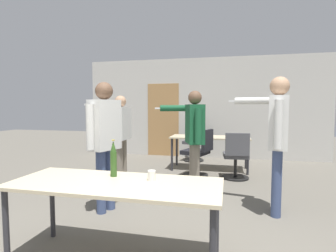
{
  "coord_description": "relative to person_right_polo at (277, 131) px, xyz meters",
  "views": [
    {
      "loc": [
        0.7,
        -1.5,
        1.4
      ],
      "look_at": [
        -0.21,
        2.46,
        1.1
      ],
      "focal_mm": 28.0,
      "sensor_mm": 36.0,
      "label": 1
    }
  ],
  "objects": [
    {
      "name": "back_wall",
      "position": [
        -1.34,
        3.73,
        0.27
      ],
      "size": [
        6.58,
        0.12,
        2.73
      ],
      "color": "beige",
      "rests_on": "ground_plane"
    },
    {
      "name": "conference_table_near",
      "position": [
        -1.57,
        -1.46,
        -0.42
      ],
      "size": [
        1.86,
        0.72,
        0.74
      ],
      "color": "#C6B793",
      "rests_on": "ground_plane"
    },
    {
      "name": "conference_table_far",
      "position": [
        -1.0,
        2.26,
        -0.43
      ],
      "size": [
        1.71,
        0.67,
        0.74
      ],
      "color": "#C6B793",
      "rests_on": "ground_plane"
    },
    {
      "name": "person_right_polo",
      "position": [
        0.0,
        0.0,
        0.0
      ],
      "size": [
        0.77,
        0.69,
        1.78
      ],
      "rotation": [
        0.0,
        0.0,
        1.39
      ],
      "color": "#3D4C75",
      "rests_on": "ground_plane"
    },
    {
      "name": "person_near_casual",
      "position": [
        -2.21,
        -0.39,
        -0.04
      ],
      "size": [
        0.72,
        0.75,
        1.72
      ],
      "rotation": [
        0.0,
        0.0,
        1.24
      ],
      "color": "#3D4C75",
      "rests_on": "ground_plane"
    },
    {
      "name": "person_center_tall",
      "position": [
        -2.61,
        1.07,
        -0.13
      ],
      "size": [
        0.75,
        0.68,
        1.61
      ],
      "rotation": [
        0.0,
        0.0,
        1.56
      ],
      "color": "slate",
      "rests_on": "ground_plane"
    },
    {
      "name": "person_far_watching",
      "position": [
        -1.15,
        0.69,
        -0.09
      ],
      "size": [
        0.88,
        0.62,
        1.66
      ],
      "rotation": [
        0.0,
        0.0,
        1.89
      ],
      "color": "slate",
      "rests_on": "ground_plane"
    },
    {
      "name": "office_chair_near_pushed",
      "position": [
        -0.45,
        1.58,
        -0.67
      ],
      "size": [
        0.52,
        0.57,
        0.91
      ],
      "rotation": [
        0.0,
        0.0,
        0.08
      ],
      "color": "black",
      "rests_on": "ground_plane"
    },
    {
      "name": "office_chair_mid_tucked",
      "position": [
        -1.17,
        1.6,
        -0.64
      ],
      "size": [
        0.64,
        0.6,
        0.96
      ],
      "rotation": [
        0.0,
        0.0,
        1.23
      ],
      "color": "black",
      "rests_on": "ground_plane"
    },
    {
      "name": "office_chair_far_right",
      "position": [
        -1.45,
        3.21,
        -0.64
      ],
      "size": [
        0.56,
        0.61,
        0.95
      ],
      "rotation": [
        0.0,
        0.0,
        2.9
      ],
      "color": "black",
      "rests_on": "ground_plane"
    },
    {
      "name": "beer_bottle",
      "position": [
        -1.66,
        -1.29,
        -0.18
      ],
      "size": [
        0.06,
        0.06,
        0.35
      ],
      "color": "#2D511E",
      "rests_on": "conference_table_near"
    },
    {
      "name": "drink_cup",
      "position": [
        -1.27,
        -1.34,
        -0.3
      ],
      "size": [
        0.07,
        0.07,
        0.09
      ],
      "color": "silver",
      "rests_on": "conference_table_near"
    }
  ]
}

